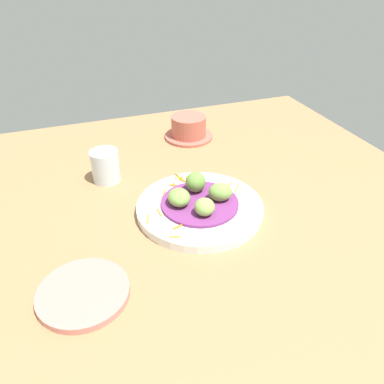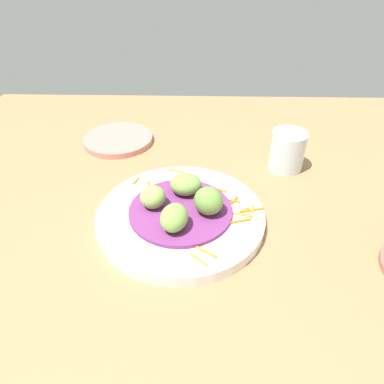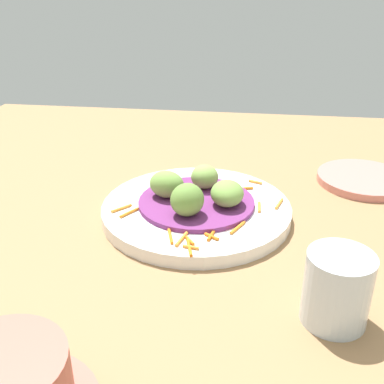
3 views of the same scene
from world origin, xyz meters
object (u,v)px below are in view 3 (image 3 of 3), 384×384
Objects in this scene: guac_scoop_left at (227,193)px; water_glass at (337,289)px; guac_scoop_back at (187,200)px; side_plate_small at (364,179)px; guac_scoop_right at (167,184)px; guac_scoop_center at (205,177)px; main_plate at (196,210)px.

water_glass is at bearing -147.57° from guac_scoop_left.
guac_scoop_back reaches higher than side_plate_small.
guac_scoop_right reaches higher than guac_scoop_left.
main_plate is at bearing 171.24° from guac_scoop_center.
water_glass reaches higher than guac_scoop_left.
guac_scoop_left is 1.04× the size of guac_scoop_right.
guac_scoop_left is at bearing 126.13° from side_plate_small.
main_plate reaches higher than side_plate_small.
main_plate is 5.52cm from guac_scoop_center.
guac_scoop_back is at bearing 48.08° from water_glass.
guac_scoop_right reaches higher than side_plate_small.
main_plate is at bearing -98.76° from guac_scoop_right.
guac_scoop_center reaches higher than side_plate_small.
side_plate_small is at bearing -64.51° from guac_scoop_right.
guac_scoop_left is (-0.67, -4.33, 3.29)cm from main_plate.
guac_scoop_right is 6.20cm from guac_scoop_back.
guac_scoop_right is at bearing 36.24° from guac_scoop_back.
guac_scoop_left is 6.22cm from guac_scoop_back.
guac_scoop_right is at bearing 81.24° from main_plate.
side_plate_small is at bearing -15.33° from water_glass.
main_plate is 5.48cm from guac_scoop_left.
guac_scoop_center reaches higher than guac_scoop_left.
guac_scoop_back is at bearing 126.15° from side_plate_small.
guac_scoop_left reaches higher than main_plate.
guac_scoop_center is at bearing 33.25° from water_glass.
water_glass is at bearing 164.67° from side_plate_small.
guac_scoop_back reaches higher than guac_scoop_center.
guac_scoop_right is at bearing 81.24° from guac_scoop_left.
main_plate is 5.61cm from guac_scoop_right.
guac_scoop_back is at bearing 171.24° from main_plate.
guac_scoop_right is 0.66× the size of water_glass.
guac_scoop_right is 1.10× the size of guac_scoop_back.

